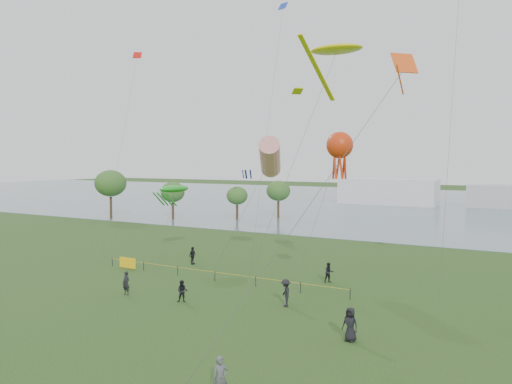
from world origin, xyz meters
The scene contains 18 objects.
ground_plane centered at (0.00, 0.00, 0.00)m, with size 400.00×400.00×0.00m, color #1C3812.
lake centered at (0.00, 100.00, 0.02)m, with size 400.00×120.00×0.08m, color slate.
pavilion_left centered at (-12.00, 95.00, 3.00)m, with size 22.00×8.00×6.00m, color white.
trees centered at (-37.26, 48.04, 5.37)m, with size 30.30×20.18×8.59m.
fence centered at (-12.09, 13.49, 0.55)m, with size 24.07×0.07×1.05m.
kite_flyer centered at (6.12, -4.11, 0.95)m, with size 0.69×0.45×1.90m, color #4F5256.
spectator_a centered at (-4.44, 6.97, 0.80)m, with size 0.78×0.61×1.60m, color black.
spectator_b centered at (2.59, 9.63, 0.98)m, with size 1.26×0.73×1.96m, color black.
spectator_c centered at (-11.70, 18.06, 0.88)m, with size 1.03×0.43×1.75m, color black.
spectator_d centered at (8.74, 5.33, 0.97)m, with size 0.95×0.62×1.95m, color black.
spectator_f centered at (-9.43, 6.46, 0.90)m, with size 0.66×0.43×1.80m, color black.
spectator_g centered at (2.78, 17.67, 0.85)m, with size 0.82×0.64×1.70m, color black.
kite_stingray centered at (2.47, 19.57, 19.71)m, with size 7.66×9.92×20.18m.
kite_windsock centered at (-4.26, 20.35, 10.58)m, with size 6.43×5.40×12.56m.
kite_creature centered at (-15.44, 19.96, 7.29)m, with size 4.21×8.71×7.72m.
kite_octopus centered at (3.11, 19.07, 11.53)m, with size 2.28×9.54×12.75m.
kite_delta centered at (11.09, 4.83, 14.48)m, with size 7.96×10.84×16.00m.
small_kites centered at (2.60, 18.47, 23.23)m, with size 44.50×12.16×6.89m.
Camera 1 is at (17.60, -21.59, 10.29)m, focal length 35.00 mm.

